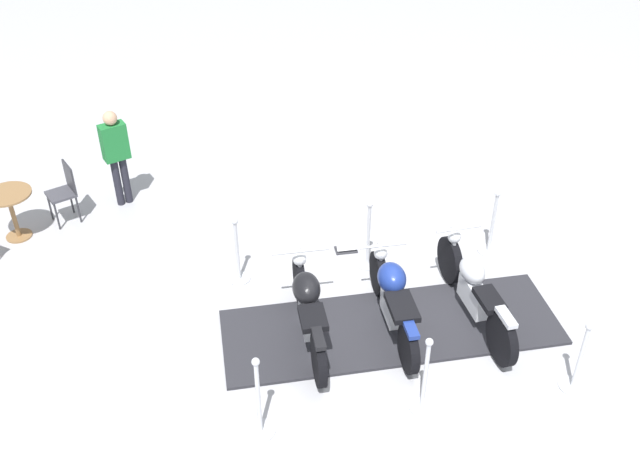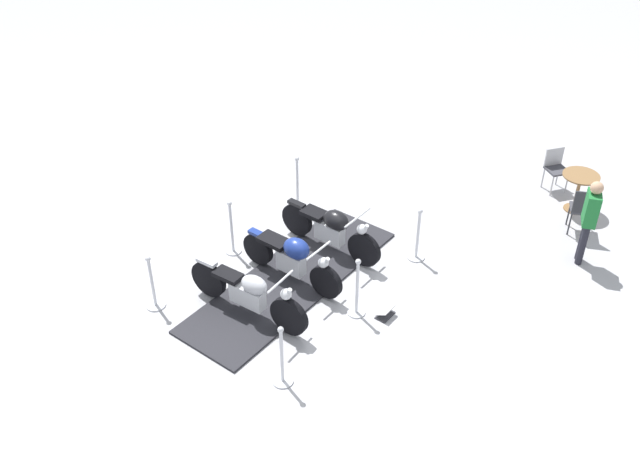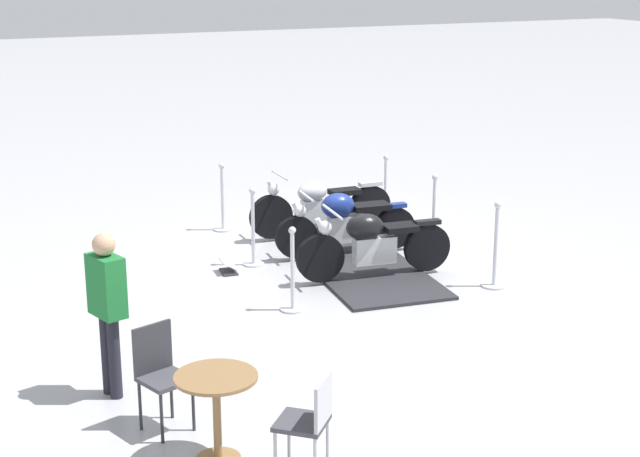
# 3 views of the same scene
# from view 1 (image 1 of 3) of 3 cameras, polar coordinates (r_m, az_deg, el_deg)

# --- Properties ---
(ground_plane) EXTENTS (80.00, 80.00, 0.00)m
(ground_plane) POSITION_cam_1_polar(r_m,az_deg,el_deg) (9.50, 5.66, -7.90)
(ground_plane) COLOR #B2B2B7
(display_platform) EXTENTS (1.91, 4.52, 0.04)m
(display_platform) POSITION_cam_1_polar(r_m,az_deg,el_deg) (9.49, 5.67, -7.81)
(display_platform) COLOR #28282D
(display_platform) RESTS_ON ground_plane
(motorcycle_chrome) EXTENTS (2.30, 0.63, 0.97)m
(motorcycle_chrome) POSITION_cam_1_polar(r_m,az_deg,el_deg) (9.52, 12.13, -4.69)
(motorcycle_chrome) COLOR black
(motorcycle_chrome) RESTS_ON display_platform
(motorcycle_navy) EXTENTS (2.09, 0.62, 0.89)m
(motorcycle_navy) POSITION_cam_1_polar(r_m,az_deg,el_deg) (9.18, 5.79, -5.39)
(motorcycle_navy) COLOR black
(motorcycle_navy) RESTS_ON display_platform
(motorcycle_black) EXTENTS (2.15, 0.73, 0.94)m
(motorcycle_black) POSITION_cam_1_polar(r_m,az_deg,el_deg) (9.00, -0.98, -6.17)
(motorcycle_black) COLOR black
(motorcycle_black) RESTS_ON display_platform
(stanchion_right_rear) EXTENTS (0.31, 0.31, 1.05)m
(stanchion_right_rear) POSITION_cam_1_polar(r_m,az_deg,el_deg) (10.07, -6.54, -2.49)
(stanchion_right_rear) COLOR silver
(stanchion_right_rear) RESTS_ON ground_plane
(stanchion_left_rear) EXTENTS (0.34, 0.34, 1.14)m
(stanchion_left_rear) POSITION_cam_1_polar(r_m,az_deg,el_deg) (8.06, -4.86, -14.14)
(stanchion_left_rear) COLOR silver
(stanchion_left_rear) RESTS_ON ground_plane
(stanchion_left_mid) EXTENTS (0.29, 0.29, 1.10)m
(stanchion_left_mid) POSITION_cam_1_polar(r_m,az_deg,el_deg) (8.31, 8.28, -12.18)
(stanchion_left_mid) COLOR silver
(stanchion_left_mid) RESTS_ON ground_plane
(stanchion_right_front) EXTENTS (0.32, 0.32, 1.07)m
(stanchion_right_front) POSITION_cam_1_polar(r_m,az_deg,el_deg) (10.83, 13.45, -0.30)
(stanchion_right_front) COLOR silver
(stanchion_right_front) RESTS_ON ground_plane
(stanchion_left_front) EXTENTS (0.33, 0.33, 1.02)m
(stanchion_left_front) POSITION_cam_1_polar(r_m,az_deg,el_deg) (9.02, 19.78, -10.35)
(stanchion_left_front) COLOR silver
(stanchion_left_front) RESTS_ON ground_plane
(stanchion_right_mid) EXTENTS (0.29, 0.29, 1.10)m
(stanchion_right_mid) POSITION_cam_1_polar(r_m,az_deg,el_deg) (10.27, 3.84, -1.19)
(stanchion_right_mid) COLOR silver
(stanchion_right_mid) RESTS_ON ground_plane
(info_placard) EXTENTS (0.24, 0.35, 0.18)m
(info_placard) POSITION_cam_1_polar(r_m,az_deg,el_deg) (10.74, 2.09, -1.51)
(info_placard) COLOR #333338
(info_placard) RESTS_ON ground_plane
(cafe_table) EXTENTS (0.71, 0.71, 0.79)m
(cafe_table) POSITION_cam_1_polar(r_m,az_deg,el_deg) (11.69, -23.40, 1.76)
(cafe_table) COLOR olive
(cafe_table) RESTS_ON ground_plane
(cafe_chair_near_table) EXTENTS (0.50, 0.50, 0.97)m
(cafe_chair_near_table) POSITION_cam_1_polar(r_m,az_deg,el_deg) (11.82, -19.63, 2.97)
(cafe_chair_near_table) COLOR #2D2D33
(cafe_chair_near_table) RESTS_ON ground_plane
(bystander_person) EXTENTS (0.32, 0.44, 1.65)m
(bystander_person) POSITION_cam_1_polar(r_m,az_deg,el_deg) (11.79, -15.92, 6.02)
(bystander_person) COLOR #23232D
(bystander_person) RESTS_ON ground_plane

